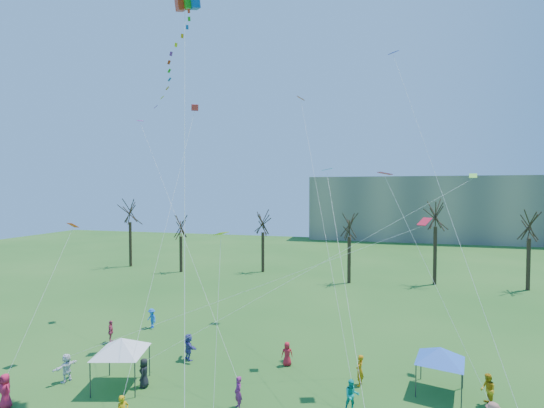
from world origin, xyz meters
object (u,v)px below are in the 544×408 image
(distant_building, at_px, (439,209))
(big_box_kite, at_px, (177,60))
(canopy_tent_white, at_px, (121,345))
(canopy_tent_blue, at_px, (440,354))

(distant_building, relative_size, big_box_kite, 2.58)
(canopy_tent_white, distance_m, canopy_tent_blue, 18.77)
(canopy_tent_white, bearing_deg, canopy_tent_blue, 12.41)
(distant_building, distance_m, big_box_kite, 81.51)
(canopy_tent_blue, bearing_deg, canopy_tent_white, -167.59)
(distant_building, bearing_deg, big_box_kite, -109.51)
(distant_building, xyz_separation_m, canopy_tent_white, (-30.09, -77.30, -5.02))
(distant_building, height_order, canopy_tent_blue, distant_building)
(big_box_kite, distance_m, canopy_tent_white, 17.34)
(distant_building, bearing_deg, canopy_tent_white, -111.27)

